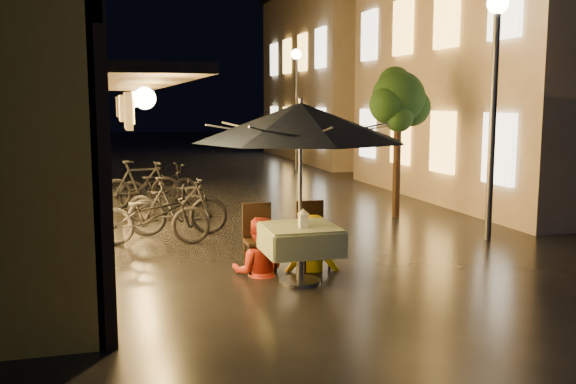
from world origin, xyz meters
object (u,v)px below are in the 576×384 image
object	(u,v)px
cafe_table	(300,240)
bicycle_0	(153,216)
person_orange	(259,219)
person_yellow	(312,216)
streetlamp_near	(495,72)
patio_umbrella	(300,122)
table_lantern	(303,217)

from	to	relation	value
cafe_table	bicycle_0	bearing A→B (deg)	120.96
person_orange	person_yellow	xyz separation A→B (m)	(0.79, 0.02, -0.01)
streetlamp_near	person_orange	world-z (taller)	streetlamp_near
patio_umbrella	bicycle_0	xyz separation A→B (m)	(-1.73, 2.89, -1.65)
streetlamp_near	bicycle_0	xyz separation A→B (m)	(-5.72, 1.16, -2.41)
patio_umbrella	table_lantern	size ratio (longest dim) A/B	11.34
table_lantern	person_yellow	world-z (taller)	person_yellow
streetlamp_near	table_lantern	size ratio (longest dim) A/B	16.92
person_yellow	streetlamp_near	bearing A→B (deg)	-150.12
cafe_table	bicycle_0	xyz separation A→B (m)	(-1.73, 2.89, -0.08)
person_yellow	bicycle_0	distance (m)	3.11
streetlamp_near	cafe_table	distance (m)	4.93
cafe_table	person_orange	xyz separation A→B (m)	(-0.43, 0.58, 0.21)
bicycle_0	person_orange	bearing A→B (deg)	-141.48
cafe_table	person_yellow	xyz separation A→B (m)	(0.36, 0.60, 0.20)
bicycle_0	person_yellow	bearing A→B (deg)	-128.46
streetlamp_near	cafe_table	size ratio (longest dim) A/B	4.27
patio_umbrella	bicycle_0	world-z (taller)	patio_umbrella
streetlamp_near	bicycle_0	bearing A→B (deg)	168.49
table_lantern	person_yellow	distance (m)	0.83
patio_umbrella	table_lantern	xyz separation A→B (m)	(-0.00, -0.14, -1.23)
table_lantern	person_yellow	xyz separation A→B (m)	(0.36, 0.73, -0.13)
bicycle_0	cafe_table	bearing A→B (deg)	-139.89
cafe_table	table_lantern	bearing A→B (deg)	-90.00
person_yellow	bicycle_0	xyz separation A→B (m)	(-2.09, 2.29, -0.28)
cafe_table	table_lantern	distance (m)	0.36
cafe_table	bicycle_0	world-z (taller)	bicycle_0
person_orange	bicycle_0	distance (m)	2.67
person_orange	bicycle_0	world-z (taller)	person_orange
cafe_table	patio_umbrella	world-z (taller)	patio_umbrella
streetlamp_near	person_orange	xyz separation A→B (m)	(-4.42, -1.14, -2.12)
bicycle_0	table_lantern	bearing A→B (deg)	-141.03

